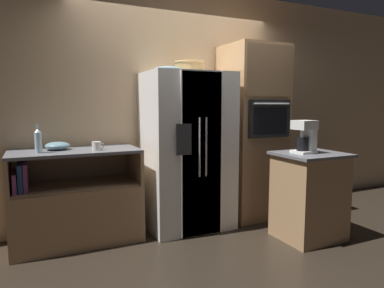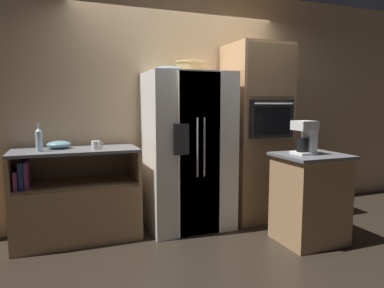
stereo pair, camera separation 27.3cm
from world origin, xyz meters
The scene contains 12 objects.
ground_plane centered at (0.00, 0.00, 0.00)m, with size 20.00×20.00×0.00m, color black.
wall_back centered at (0.00, 0.45, 1.40)m, with size 12.00×0.06×2.80m.
counter_left centered at (-1.25, 0.11, 0.35)m, with size 1.24×0.62×0.95m.
refrigerator centered at (-0.03, 0.05, 0.88)m, with size 0.93×0.77×1.75m.
wall_oven centered at (0.86, 0.08, 1.06)m, with size 0.69×0.74×2.11m.
island_counter centered at (0.97, -0.82, 0.46)m, with size 0.67×0.59×0.91m.
wicker_basket centered at (0.02, 0.12, 1.82)m, with size 0.34×0.34×0.13m.
fruit_bowl centered at (-0.25, 0.09, 1.78)m, with size 0.30×0.30×0.06m.
bottle_tall centered at (-1.57, 0.04, 1.07)m, with size 0.06×0.06×0.27m.
mug centered at (-1.04, -0.01, 0.99)m, with size 0.12×0.09×0.09m.
mixing_bowl centered at (-1.40, 0.19, 0.99)m, with size 0.24×0.24×0.08m.
coffee_maker centered at (0.91, -0.80, 1.09)m, with size 0.19×0.20×0.33m.
Camera 1 is at (-1.61, -3.45, 1.41)m, focal length 32.00 mm.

